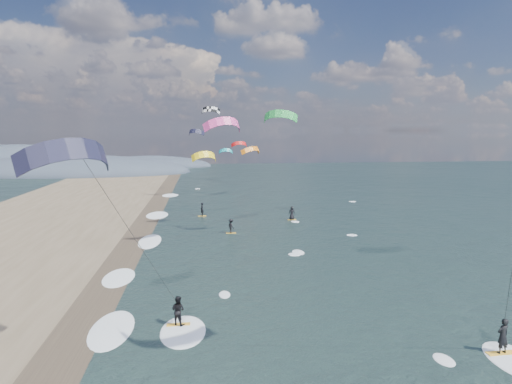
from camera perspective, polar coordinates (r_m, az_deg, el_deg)
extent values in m
plane|color=black|center=(21.91, 7.07, -23.13)|extent=(260.00, 260.00, 0.00)
cube|color=#382D23|center=(31.18, -20.62, -13.73)|extent=(3.00, 240.00, 0.00)
ellipsoid|color=#3D4756|center=(141.05, -29.30, 2.52)|extent=(48.00, 20.00, 15.00)
ellipsoid|color=#3D4756|center=(123.79, -23.65, 2.23)|extent=(64.00, 24.00, 10.00)
ellipsoid|color=#3D4756|center=(139.65, -14.21, 3.27)|extent=(40.00, 18.00, 7.00)
cube|color=gold|center=(26.62, 29.89, -18.16)|extent=(1.51, 0.45, 0.06)
imported|color=black|center=(26.23, 30.05, -16.26)|extent=(0.75, 0.57, 1.86)
cube|color=gold|center=(26.75, -10.30, -17.03)|extent=(1.37, 0.42, 0.06)
imported|color=black|center=(26.38, -10.35, -15.25)|extent=(1.07, 1.01, 1.74)
ellipsoid|color=white|center=(26.03, -9.71, -17.84)|extent=(2.60, 4.20, 0.12)
cylinder|color=black|center=(22.11, -15.68, -6.25)|extent=(0.02, 0.02, 11.65)
cube|color=gold|center=(48.06, -3.33, -5.48)|extent=(1.10, 0.35, 0.05)
imported|color=black|center=(47.87, -3.34, -4.52)|extent=(0.97, 1.18, 1.59)
cube|color=gold|center=(55.22, 4.80, -3.69)|extent=(1.10, 0.35, 0.05)
imported|color=black|center=(55.05, 4.81, -2.79)|extent=(0.98, 0.81, 1.73)
cube|color=gold|center=(57.88, -7.20, -3.18)|extent=(1.10, 0.35, 0.05)
imported|color=black|center=(57.71, -7.21, -2.29)|extent=(0.61, 0.75, 1.77)
ellipsoid|color=white|center=(27.34, -20.08, -16.91)|extent=(2.40, 5.40, 0.11)
ellipsoid|color=white|center=(35.53, -16.82, -10.83)|extent=(2.40, 5.40, 0.11)
ellipsoid|color=white|center=(45.96, -14.53, -6.40)|extent=(2.40, 5.40, 0.11)
ellipsoid|color=white|center=(59.53, -12.83, -3.03)|extent=(2.40, 5.40, 0.11)
ellipsoid|color=white|center=(77.20, -11.53, -0.44)|extent=(2.40, 5.40, 0.11)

